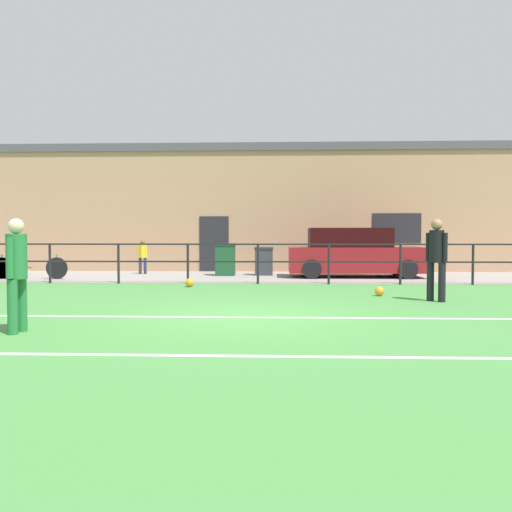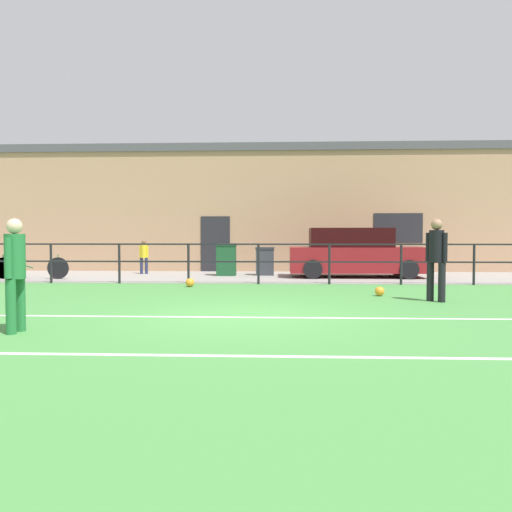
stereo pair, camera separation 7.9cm
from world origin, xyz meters
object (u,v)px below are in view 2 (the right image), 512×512
object	(u,v)px
player_striker	(15,268)
trash_bin_0	(265,261)
soccer_ball_spare	(380,291)
parked_car_red	(355,254)
trash_bin_1	(226,259)
soccer_ball_match	(190,283)
bicycle_parked_2	(33,268)
spectator_child	(144,255)
player_goalkeeper	(436,255)

from	to	relation	value
player_striker	trash_bin_0	size ratio (longest dim) A/B	1.68
soccer_ball_spare	parked_car_red	size ratio (longest dim) A/B	0.05
player_striker	trash_bin_1	distance (m)	10.79
player_striker	soccer_ball_match	world-z (taller)	player_striker
bicycle_parked_2	player_striker	bearing A→B (deg)	-65.82
soccer_ball_spare	bicycle_parked_2	world-z (taller)	bicycle_parked_2
soccer_ball_spare	bicycle_parked_2	xyz separation A→B (m)	(-9.99, 4.07, 0.27)
player_striker	parked_car_red	world-z (taller)	parked_car_red
trash_bin_0	trash_bin_1	distance (m)	1.32
spectator_child	bicycle_parked_2	bearing A→B (deg)	39.25
trash_bin_0	trash_bin_1	world-z (taller)	trash_bin_1
parked_car_red	player_goalkeeper	bearing A→B (deg)	-82.76
soccer_ball_match	bicycle_parked_2	world-z (taller)	bicycle_parked_2
player_goalkeeper	player_striker	world-z (taller)	player_goalkeeper
parked_car_red	soccer_ball_spare	bearing A→B (deg)	-91.89
player_goalkeeper	trash_bin_0	bearing A→B (deg)	-18.67
player_striker	soccer_ball_match	xyz separation A→B (m)	(1.30, 6.77, -0.80)
player_striker	trash_bin_1	xyz separation A→B (m)	(1.88, 10.62, -0.35)
soccer_ball_spare	parked_car_red	distance (m)	5.40
soccer_ball_match	spectator_child	distance (m)	5.13
spectator_child	trash_bin_1	distance (m)	3.07
parked_car_red	trash_bin_1	bearing A→B (deg)	174.52
soccer_ball_match	player_striker	bearing A→B (deg)	-100.91
player_goalkeeper	soccer_ball_match	xyz separation A→B (m)	(-5.65, 2.89, -0.86)
player_goalkeeper	soccer_ball_spare	xyz separation A→B (m)	(-0.98, 0.98, -0.87)
player_striker	parked_car_red	size ratio (longest dim) A/B	0.37
soccer_ball_spare	spectator_child	bearing A→B (deg)	137.92
parked_car_red	soccer_ball_match	bearing A→B (deg)	-144.67
player_goalkeeper	spectator_child	world-z (taller)	player_goalkeeper
player_striker	trash_bin_0	xyz separation A→B (m)	(3.18, 10.86, -0.41)
parked_car_red	trash_bin_0	world-z (taller)	parked_car_red
soccer_ball_spare	trash_bin_1	world-z (taller)	trash_bin_1
spectator_child	bicycle_parked_2	size ratio (longest dim) A/B	0.53
player_striker	spectator_child	bearing A→B (deg)	-170.84
bicycle_parked_2	soccer_ball_spare	bearing A→B (deg)	-22.17
player_striker	spectator_child	size ratio (longest dim) A/B	1.35
bicycle_parked_2	parked_car_red	bearing A→B (deg)	7.19
soccer_ball_match	trash_bin_0	world-z (taller)	trash_bin_0
soccer_ball_spare	spectator_child	world-z (taller)	spectator_child
soccer_ball_match	trash_bin_0	xyz separation A→B (m)	(1.88, 4.09, 0.39)
trash_bin_0	trash_bin_1	size ratio (longest dim) A/B	0.88
soccer_ball_spare	trash_bin_0	world-z (taller)	trash_bin_0
player_striker	trash_bin_0	distance (m)	11.32
player_striker	bicycle_parked_2	distance (m)	9.80
player_goalkeeper	bicycle_parked_2	xyz separation A→B (m)	(-10.97, 5.05, -0.60)
trash_bin_0	player_goalkeeper	bearing A→B (deg)	-61.59
soccer_ball_spare	trash_bin_0	size ratio (longest dim) A/B	0.22
bicycle_parked_2	trash_bin_1	bearing A→B (deg)	16.02
soccer_ball_spare	trash_bin_0	distance (m)	6.63
parked_car_red	trash_bin_0	bearing A→B (deg)	167.70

